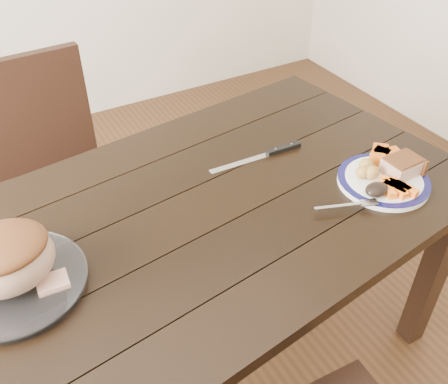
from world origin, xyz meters
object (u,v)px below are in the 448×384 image
chair_far (53,167)px  roast_joint (6,261)px  dinner_plate (383,181)px  dining_table (196,236)px  pork_slice (402,167)px  carving_knife (273,152)px  fork (351,205)px  serving_platter (15,284)px

chair_far → roast_joint: 0.86m
dinner_plate → roast_joint: bearing=172.8°
dining_table → pork_slice: (0.59, -0.16, 0.14)m
roast_joint → carving_knife: 0.84m
chair_far → dining_table: bearing=104.6°
chair_far → fork: (0.61, -0.94, 0.25)m
dining_table → dinner_plate: size_ratio=6.47×
chair_far → serving_platter: size_ratio=2.91×
dinner_plate → pork_slice: (0.06, -0.00, 0.03)m
serving_platter → pork_slice: size_ratio=3.20×
serving_platter → fork: fork is taller
roast_joint → pork_slice: bearing=-7.1°
dinner_plate → pork_slice: size_ratio=2.63×
chair_far → carving_knife: bearing=130.2°
dining_table → chair_far: 0.79m
serving_platter → carving_knife: serving_platter is taller
chair_far → dinner_plate: 1.21m
chair_far → roast_joint: bearing=69.5°
serving_platter → dinner_plate: bearing=-7.2°
dinner_plate → fork: size_ratio=1.52×
dining_table → fork: size_ratio=9.85×
chair_far → fork: bearing=119.4°
dining_table → roast_joint: bearing=-176.2°
chair_far → carving_knife: 0.87m
pork_slice → roast_joint: size_ratio=0.47×
chair_far → roast_joint: size_ratio=4.39×
dinner_plate → pork_slice: 0.07m
chair_far → dinner_plate: size_ratio=3.53×
dinner_plate → serving_platter: serving_platter is taller
serving_platter → fork: (0.85, -0.17, 0.01)m
dinner_plate → carving_knife: (-0.19, 0.29, -0.00)m
dining_table → chair_far: bearing=108.0°
pork_slice → fork: (-0.22, -0.04, -0.02)m
serving_platter → roast_joint: roast_joint is taller
chair_far → serving_platter: chair_far is taller
dining_table → fork: 0.44m
serving_platter → carving_knife: bearing=11.0°
dinner_plate → fork: fork is taller
serving_platter → roast_joint: size_ratio=1.51×
pork_slice → carving_knife: (-0.25, 0.29, -0.04)m
roast_joint → fork: bearing=-11.6°
dinner_plate → pork_slice: bearing=-4.8°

